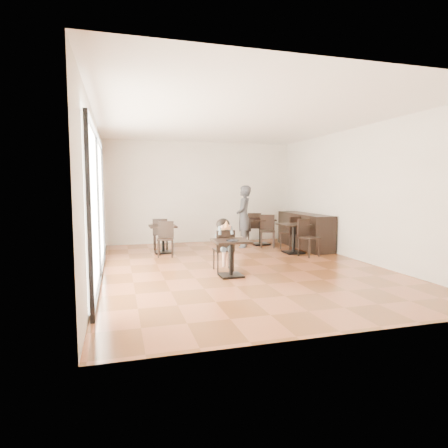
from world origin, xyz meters
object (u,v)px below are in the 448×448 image
object	(u,v)px
chair_left_b	(166,239)
chair_left_a	(161,234)
chair_mid_a	(290,233)
cafe_table_left	(163,239)
chair_back_a	(254,227)
chair_mid_b	(309,238)
cafe_table_back	(261,232)
child_chair	(223,250)
cafe_table_mid	(293,239)
child_table	(231,258)
child	(223,245)
adult_patron	(244,216)
chair_back_b	(267,231)

from	to	relation	value
chair_left_b	chair_left_a	bearing A→B (deg)	101.25
chair_mid_a	chair_left_a	world-z (taller)	chair_mid_a
cafe_table_left	chair_back_a	world-z (taller)	chair_back_a
chair_mid_b	chair_left_a	world-z (taller)	chair_mid_b
chair_mid_b	chair_back_a	size ratio (longest dim) A/B	1.00
chair_left_a	cafe_table_back	bearing A→B (deg)	-166.87
child_chair	cafe_table_mid	world-z (taller)	child_chair
cafe_table_back	chair_left_a	size ratio (longest dim) A/B	0.89
child_table	chair_left_a	bearing A→B (deg)	105.20
cafe_table_mid	chair_mid_a	bearing A→B (deg)	73.81
child	chair_mid_b	bearing A→B (deg)	20.93
child_chair	cafe_table_mid	size ratio (longest dim) A/B	1.12
cafe_table_back	chair_back_a	world-z (taller)	chair_back_a
chair_left_a	child	bearing A→B (deg)	119.03
cafe_table_left	chair_left_b	world-z (taller)	chair_left_b
cafe_table_left	cafe_table_back	world-z (taller)	cafe_table_back
child	chair_back_a	distance (m)	4.25
adult_patron	chair_left_b	bearing A→B (deg)	-49.15
child	chair_left_b	size ratio (longest dim) A/B	1.24
child_table	adult_patron	xyz separation A→B (m)	(1.43, 3.40, 0.54)
cafe_table_left	chair_back_b	size ratio (longest dim) A/B	0.78
child_chair	chair_mid_b	xyz separation A→B (m)	(2.55, 0.97, 0.03)
chair_mid_a	chair_back_a	size ratio (longest dim) A/B	1.00
chair_back_a	chair_back_b	world-z (taller)	same
child	adult_patron	world-z (taller)	adult_patron
chair_left_a	child_chair	bearing A→B (deg)	119.03
cafe_table_left	cafe_table_back	distance (m)	3.13
child_chair	chair_mid_a	bearing A→B (deg)	-140.84
cafe_table_back	chair_back_b	bearing A→B (deg)	-90.00
child	chair_left_b	xyz separation A→B (m)	(-0.98, 1.95, -0.11)
child	adult_patron	distance (m)	3.21
chair_mid_b	chair_back_b	distance (m)	1.69
child_table	chair_left_a	size ratio (longest dim) A/B	0.82
cafe_table_mid	chair_mid_a	distance (m)	0.58
adult_patron	chair_left_a	size ratio (longest dim) A/B	2.03
chair_left_b	chair_back_b	size ratio (longest dim) A/B	0.94
child_table	cafe_table_back	size ratio (longest dim) A/B	0.92
adult_patron	chair_mid_b	bearing A→B (deg)	51.06
child	cafe_table_mid	size ratio (longest dim) A/B	1.40
chair_mid_b	chair_back_a	bearing A→B (deg)	80.35
chair_left_b	cafe_table_left	bearing A→B (deg)	101.25
cafe_table_mid	chair_back_a	bearing A→B (deg)	97.99
cafe_table_left	cafe_table_back	size ratio (longest dim) A/B	0.94
chair_left_a	chair_left_b	size ratio (longest dim) A/B	1.00
cafe_table_left	chair_mid_b	xyz separation A→B (m)	(3.53, -1.53, 0.10)
cafe_table_left	chair_back_a	xyz separation A→B (m)	(3.06, 1.20, 0.11)
child_table	chair_mid_a	size ratio (longest dim) A/B	0.77
cafe_table_mid	chair_left_a	bearing A→B (deg)	155.57
child	chair_back_b	size ratio (longest dim) A/B	1.16
cafe_table_back	child_chair	bearing A→B (deg)	-123.42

